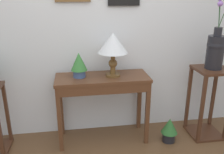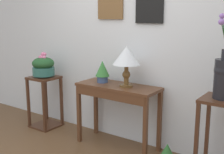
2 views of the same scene
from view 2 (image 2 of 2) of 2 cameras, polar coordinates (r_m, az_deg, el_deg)
name	(u,v)px [view 2 (image 2 of 2)]	position (r m, az deg, el deg)	size (l,w,h in m)	color
back_wall_with_art	(131,34)	(3.70, 3.71, 8.44)	(9.00, 0.13, 2.80)	silver
console_table	(117,96)	(3.55, 0.95, -3.68)	(1.04, 0.42, 0.80)	#56331E
table_lamp	(126,57)	(3.40, 2.87, 3.85)	(0.33, 0.33, 0.48)	brown
potted_plant_on_console	(102,71)	(3.66, -1.89, 1.27)	(0.18, 0.18, 0.28)	#3D5684
pedestal_stand_left	(45,102)	(4.41, -13.02, -4.78)	(0.38, 0.38, 0.76)	#472819
planter_bowl_wide_left	(43,66)	(4.29, -13.35, 2.05)	(0.32, 0.32, 0.35)	#2D665B
pedestal_stand_right	(219,141)	(3.07, 20.32, -11.73)	(0.38, 0.38, 0.86)	#472819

